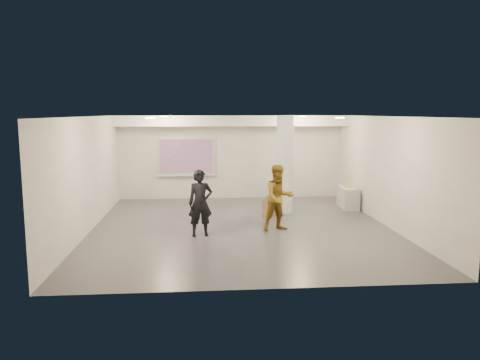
{
  "coord_description": "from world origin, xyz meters",
  "views": [
    {
      "loc": [
        -1.05,
        -12.36,
        3.1
      ],
      "look_at": [
        0.0,
        0.4,
        1.25
      ],
      "focal_mm": 35.0,
      "sensor_mm": 36.0,
      "label": 1
    }
  ],
  "objects": [
    {
      "name": "soffit_band",
      "position": [
        0.0,
        3.95,
        2.82
      ],
      "size": [
        8.0,
        1.1,
        0.36
      ],
      "primitive_type": "cube",
      "color": "white",
      "rests_on": "ceiling"
    },
    {
      "name": "downlight_nw",
      "position": [
        -2.2,
        2.5,
        2.98
      ],
      "size": [
        0.22,
        0.22,
        0.02
      ],
      "primitive_type": "cylinder",
      "color": "#FFDE98",
      "rests_on": "ceiling"
    },
    {
      "name": "projection_screen",
      "position": [
        -1.6,
        4.45,
        1.53
      ],
      "size": [
        2.1,
        0.13,
        1.42
      ],
      "color": "silver",
      "rests_on": "wall_back"
    },
    {
      "name": "ceiling",
      "position": [
        0.0,
        0.0,
        3.0
      ],
      "size": [
        8.0,
        9.0,
        0.01
      ],
      "primitive_type": "cube",
      "color": "silver",
      "rests_on": "floor"
    },
    {
      "name": "cardboard_back",
      "position": [
        1.18,
        1.65,
        0.29
      ],
      "size": [
        0.53,
        0.12,
        0.58
      ],
      "primitive_type": "cube",
      "rotation": [
        -0.09,
        0.0,
        0.04
      ],
      "color": "brown",
      "rests_on": "floor"
    },
    {
      "name": "papers_stack",
      "position": [
        3.74,
        2.17,
        0.69
      ],
      "size": [
        0.34,
        0.38,
        0.02
      ],
      "primitive_type": "cube",
      "rotation": [
        0.0,
        0.0,
        -0.34
      ],
      "color": "white",
      "rests_on": "credenza"
    },
    {
      "name": "column",
      "position": [
        1.5,
        1.8,
        1.5
      ],
      "size": [
        0.52,
        0.52,
        3.0
      ],
      "primitive_type": "cylinder",
      "color": "white",
      "rests_on": "floor"
    },
    {
      "name": "woman",
      "position": [
        -1.1,
        -0.77,
        0.84
      ],
      "size": [
        0.67,
        0.49,
        1.69
      ],
      "primitive_type": "imported",
      "rotation": [
        0.0,
        0.0,
        0.15
      ],
      "color": "black",
      "rests_on": "floor"
    },
    {
      "name": "credenza",
      "position": [
        3.72,
        2.37,
        0.34
      ],
      "size": [
        0.55,
        1.19,
        0.68
      ],
      "primitive_type": "cube",
      "rotation": [
        0.0,
        0.0,
        -0.06
      ],
      "color": "#A0A4A6",
      "rests_on": "floor"
    },
    {
      "name": "wall_front",
      "position": [
        0.0,
        -4.5,
        1.5
      ],
      "size": [
        8.0,
        0.01,
        3.0
      ],
      "primitive_type": "cube",
      "color": "beige",
      "rests_on": "floor"
    },
    {
      "name": "downlight_ne",
      "position": [
        2.2,
        2.5,
        2.98
      ],
      "size": [
        0.22,
        0.22,
        0.02
      ],
      "primitive_type": "cylinder",
      "color": "#FFDE98",
      "rests_on": "ceiling"
    },
    {
      "name": "wall_right",
      "position": [
        4.0,
        0.0,
        1.5
      ],
      "size": [
        0.01,
        9.0,
        3.0
      ],
      "primitive_type": "cube",
      "color": "beige",
      "rests_on": "floor"
    },
    {
      "name": "wall_back",
      "position": [
        0.0,
        4.5,
        1.5
      ],
      "size": [
        8.0,
        0.01,
        3.0
      ],
      "primitive_type": "cube",
      "color": "beige",
      "rests_on": "floor"
    },
    {
      "name": "man",
      "position": [
        0.97,
        -0.36,
        0.87
      ],
      "size": [
        1.0,
        0.87,
        1.75
      ],
      "primitive_type": "imported",
      "rotation": [
        0.0,
        0.0,
        0.28
      ],
      "color": "olive",
      "rests_on": "floor"
    },
    {
      "name": "postit_pad",
      "position": [
        3.73,
        2.27,
        0.69
      ],
      "size": [
        0.23,
        0.31,
        0.03
      ],
      "primitive_type": "cube",
      "rotation": [
        0.0,
        0.0,
        -0.02
      ],
      "color": "gold",
      "rests_on": "credenza"
    },
    {
      "name": "downlight_se",
      "position": [
        2.2,
        -1.5,
        2.98
      ],
      "size": [
        0.22,
        0.22,
        0.02
      ],
      "primitive_type": "cylinder",
      "color": "#FFDE98",
      "rests_on": "ceiling"
    },
    {
      "name": "floor",
      "position": [
        0.0,
        0.0,
        0.0
      ],
      "size": [
        8.0,
        9.0,
        0.01
      ],
      "primitive_type": "cube",
      "color": "#3A3C43",
      "rests_on": "ground"
    },
    {
      "name": "downlight_sw",
      "position": [
        -2.2,
        -1.5,
        2.98
      ],
      "size": [
        0.22,
        0.22,
        0.02
      ],
      "primitive_type": "cylinder",
      "color": "#FFDE98",
      "rests_on": "ceiling"
    },
    {
      "name": "cardboard_front",
      "position": [
        0.98,
        1.34,
        0.25
      ],
      "size": [
        0.45,
        0.13,
        0.49
      ],
      "primitive_type": "cube",
      "rotation": [
        -0.15,
        0.0,
        -0.02
      ],
      "color": "brown",
      "rests_on": "floor"
    },
    {
      "name": "wall_left",
      "position": [
        -4.0,
        0.0,
        1.5
      ],
      "size": [
        0.01,
        9.0,
        3.0
      ],
      "primitive_type": "cube",
      "color": "beige",
      "rests_on": "floor"
    }
  ]
}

